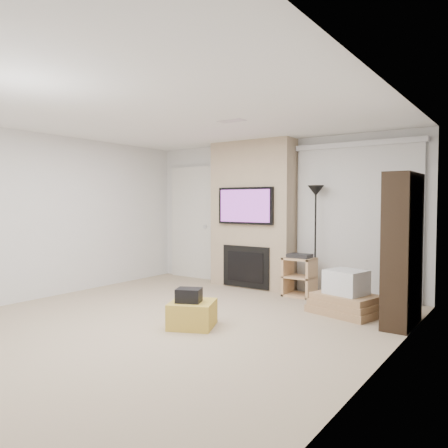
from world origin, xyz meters
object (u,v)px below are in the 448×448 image
Objects in this scene: av_stand at (299,274)px; box_stack at (346,297)px; floor_lamp at (316,209)px; bookshelf at (403,250)px; ottoman at (192,314)px.

av_stand reaches higher than box_stack.
bookshelf is (1.51, -0.98, -0.45)m from floor_lamp.
box_stack is at bearing -46.11° from floor_lamp.
ottoman is at bearing -97.46° from av_stand.
box_stack is (0.79, -0.82, -1.14)m from floor_lamp.
floor_lamp reaches higher than av_stand.
bookshelf is (1.69, -0.79, 0.55)m from av_stand.
floor_lamp is at bearing 45.88° from av_stand.
ottoman is 0.76× the size of av_stand.
ottoman is 0.50× the size of box_stack.
bookshelf is (0.72, -0.16, 0.68)m from box_stack.
av_stand is 0.66× the size of box_stack.
ottoman is 2.77m from floor_lamp.
ottoman is 2.58m from bookshelf.
floor_lamp is 2.61× the size of av_stand.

